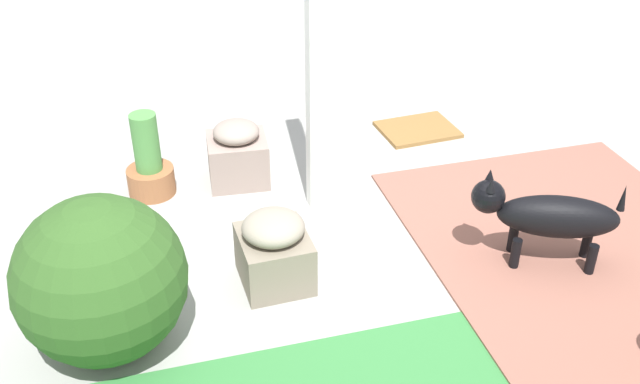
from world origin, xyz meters
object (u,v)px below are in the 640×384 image
Objects in this scene: stone_planter_nearest at (238,154)px; dog at (547,215)px; stone_planter_mid at (274,250)px; terracotta_pot_tall at (149,166)px; porch_pillar at (317,31)px; doormat at (417,129)px; round_shrub at (101,280)px.

dog is (-1.49, 1.37, 0.12)m from stone_planter_nearest.
terracotta_pot_tall is (0.58, -1.12, -0.01)m from stone_planter_mid.
porch_pillar is 1.64m from dog.
terracotta_pot_tall is 2.48m from dog.
doormat is at bearing -88.52° from dog.
terracotta_pot_tall is 2.07m from doormat.
porch_pillar is 1.25m from stone_planter_mid.
dog is at bearing 137.45° from stone_planter_nearest.
stone_planter_nearest is 0.58m from terracotta_pot_tall.
porch_pillar is at bearing -121.81° from stone_planter_mid.
doormat is (-1.01, -0.79, -1.14)m from porch_pillar.
stone_planter_nearest is (0.43, -0.43, -0.95)m from porch_pillar.
stone_planter_mid is at bearing -162.58° from round_shrub.
dog is (-2.37, -0.03, -0.08)m from round_shrub.
dog is at bearing -179.20° from round_shrub.
round_shrub is 1.02× the size of dog.
porch_pillar is at bearing 37.83° from doormat.
doormat is (-2.33, -1.76, -0.39)m from round_shrub.
stone_planter_nearest is at bearing -179.57° from terracotta_pot_tall.
stone_planter_nearest is 0.78× the size of doormat.
porch_pillar reaches higher than round_shrub.
dog is (-1.49, 0.24, 0.12)m from stone_planter_mid.
porch_pillar is at bearing -143.54° from round_shrub.
terracotta_pot_tall is at bearing -33.37° from dog.
stone_planter_mid is at bearing -9.31° from dog.
doormat is at bearing -142.94° from round_shrub.
doormat is at bearing -166.14° from stone_planter_nearest.
round_shrub reaches higher than terracotta_pot_tall.
dog reaches higher than stone_planter_nearest.
stone_planter_mid is (-0.00, 1.12, 0.00)m from stone_planter_nearest.
stone_planter_nearest is 1.50m from doormat.
doormat is (0.04, -1.72, -0.31)m from dog.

